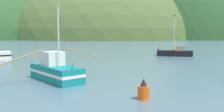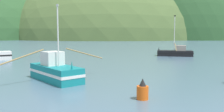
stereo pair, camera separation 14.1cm
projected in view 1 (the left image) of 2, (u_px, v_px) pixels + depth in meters
hill_far_right at (120, 38)px, 188.15m from camera, size 172.33×137.86×97.49m
hill_far_left at (187, 39)px, 163.31m from camera, size 88.33×70.66×100.39m
fishing_boat_black at (175, 52)px, 43.62m from camera, size 6.53×8.35×7.38m
fishing_boat_teal at (56, 71)px, 21.38m from camera, size 9.65×6.67×6.71m
channel_buoy at (144, 91)px, 15.33m from camera, size 0.76×0.76×1.37m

